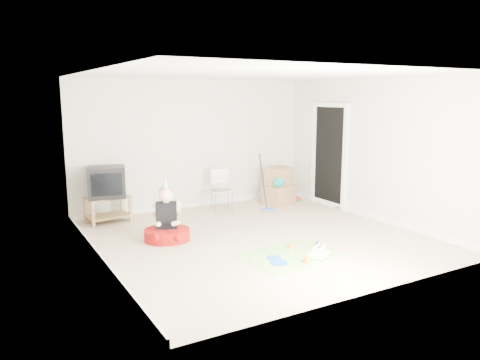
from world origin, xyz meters
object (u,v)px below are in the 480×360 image
folding_chair (222,191)px  tv_stand (108,207)px  seated_woman (167,227)px  cardboard_boxes (279,186)px  birthday_cake (319,255)px  crt_tv (107,182)px

folding_chair → tv_stand: bearing=172.9°
seated_woman → cardboard_boxes: bearing=23.3°
folding_chair → birthday_cake: folding_chair is taller
folding_chair → birthday_cake: 3.13m
cardboard_boxes → tv_stand: bearing=175.6°
seated_woman → birthday_cake: (1.61, -1.80, -0.18)m
tv_stand → seated_woman: seated_woman is taller
crt_tv → tv_stand: bearing=-75.8°
birthday_cake → seated_woman: bearing=131.8°
cardboard_boxes → birthday_cake: bearing=-114.4°
seated_woman → birthday_cake: bearing=-48.2°
folding_chair → seated_woman: 2.12m
tv_stand → folding_chair: bearing=-7.1°
seated_woman → birthday_cake: size_ratio=2.73×
tv_stand → birthday_cake: bearing=-57.6°
tv_stand → seated_woman: bearing=-71.4°
tv_stand → birthday_cake: size_ratio=2.11×
folding_chair → cardboard_boxes: size_ratio=1.10×
folding_chair → birthday_cake: (-0.04, -3.11, -0.37)m
tv_stand → seated_woman: 1.67m
tv_stand → cardboard_boxes: bearing=-4.4°
folding_chair → cardboard_boxes: 1.36m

